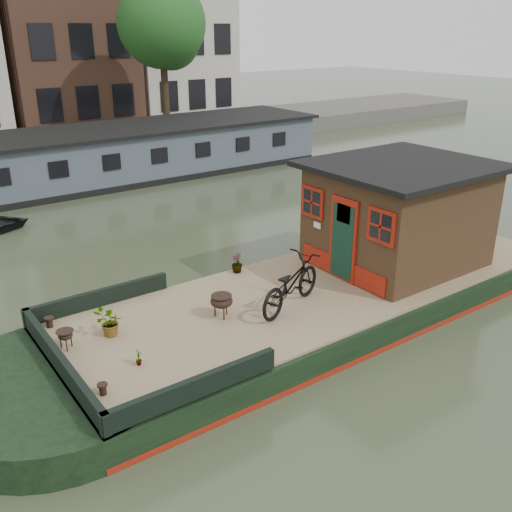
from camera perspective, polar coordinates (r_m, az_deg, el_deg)
ground at (r=13.03m, az=6.98°, el=-5.35°), size 120.00×120.00×0.00m
houseboat_hull at (r=12.13m, az=2.36°, el=-5.93°), size 14.01×4.02×0.60m
houseboat_deck at (r=12.76m, az=7.11°, el=-2.85°), size 11.80×3.80×0.05m
bow_bulwark at (r=10.26m, az=-14.45°, el=-8.76°), size 3.00×4.00×0.35m
cabin at (r=13.81m, az=14.07°, el=4.18°), size 4.00×3.50×2.42m
bicycle at (r=11.41m, az=3.47°, el=-2.80°), size 2.11×1.32×1.05m
potted_plant_c at (r=10.81m, az=-14.44°, el=-6.48°), size 0.64×0.62×0.54m
potted_plant_d at (r=13.15m, az=-1.91°, el=-0.69°), size 0.29×0.29×0.46m
potted_plant_e at (r=9.89m, az=-11.67°, el=-9.84°), size 0.15×0.19×0.32m
brazier_front at (r=11.17m, az=-3.45°, el=-5.02°), size 0.47×0.47×0.47m
brazier_rear at (r=10.68m, az=-18.48°, el=-7.93°), size 0.42×0.42×0.36m
bollard_port at (r=11.53m, az=-19.95°, el=-6.24°), size 0.18×0.18×0.20m
bollard_stbd at (r=9.34m, az=-15.07°, el=-12.74°), size 0.17×0.17×0.19m
far_houseboat at (r=24.29m, az=-16.03°, el=9.33°), size 20.40×4.40×2.11m
quay at (r=30.48m, az=-20.34°, el=10.27°), size 60.00×6.00×0.90m
tree_right at (r=30.89m, az=-9.24°, el=21.64°), size 4.40×4.40×7.40m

